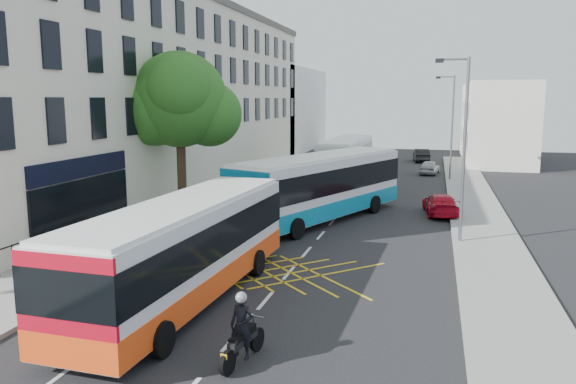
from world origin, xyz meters
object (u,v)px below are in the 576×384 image
Objects in this scene: parked_car_silver at (199,227)px; distant_car_dark at (421,155)px; red_hatchback at (441,204)px; bus_near at (184,249)px; distant_car_grey at (366,154)px; distant_car_silver at (430,167)px; lamp_near at (462,140)px; street_tree at (179,101)px; lamp_far at (451,122)px; parked_car_blue at (109,271)px; motorbike at (242,330)px; bus_mid at (321,186)px; bus_far at (346,158)px.

distant_car_dark is at bearing 81.50° from parked_car_silver.
bus_near is at bearing 56.20° from red_hatchback.
distant_car_grey is 11.91m from distant_car_silver.
bus_near is 43.62m from distant_car_dark.
lamp_near is at bearing 101.24° from distant_car_silver.
bus_near is at bearing -64.36° from street_tree.
street_tree is 2.52× the size of distant_car_silver.
bus_near is at bearing -106.36° from lamp_far.
lamp_near is 1.96× the size of red_hatchback.
parked_car_blue is (-11.37, -29.68, -3.83)m from lamp_far.
parked_car_blue is 1.02× the size of distant_car_grey.
distant_car_dark is (3.05, 46.80, -0.19)m from motorbike.
bus_near is 2.87× the size of distant_car_dark.
distant_car_dark is at bearing 84.09° from bus_near.
lamp_far is 1.77× the size of distant_car_grey.
lamp_near is 1.77× the size of distant_car_grey.
street_tree is 14.19m from parked_car_blue.
parked_car_silver is (0.27, 6.68, 0.00)m from parked_car_blue.
street_tree reaches higher than distant_car_silver.
parked_car_blue is (-11.37, -9.68, -3.83)m from lamp_near.
distant_car_silver is (-0.78, 17.53, 0.00)m from red_hatchback.
bus_far is (-1.06, 15.62, -0.12)m from bus_mid.
parked_car_blue is 44.17m from distant_car_dark.
bus_near is 1.00× the size of bus_far.
distant_car_silver is (6.64, -9.89, -0.03)m from distant_car_grey.
distant_car_silver is (13.23, 20.96, -5.70)m from street_tree.
red_hatchback is 1.02× the size of distant_car_dark.
distant_car_grey is at bearing 91.58° from bus_near.
bus_mid is 30.61m from distant_car_dark.
distant_car_grey is (3.25, 43.49, -0.16)m from parked_car_blue.
distant_car_grey is 1.29× the size of distant_car_silver.
street_tree is 19.41m from motorbike.
lamp_near reaches higher than distant_car_dark.
street_tree reaches higher than bus_far.
bus_near is (-8.68, -29.58, -2.92)m from lamp_far.
parked_car_silver is at bearing 112.48° from bus_near.
red_hatchback is 1.17× the size of distant_car_silver.
parked_car_blue reaches higher than distant_car_dark.
street_tree is at bearing 6.52° from red_hatchback.
street_tree reaches higher than lamp_near.
lamp_near is 1.00× the size of lamp_far.
bus_mid is 1.08× the size of bus_far.
parked_car_blue is 43.61m from distant_car_grey.
distant_car_silver is at bearing 110.66° from lamp_far.
distant_car_silver is (6.47, 4.99, -1.12)m from bus_far.
lamp_near is 1.99× the size of distant_car_dark.
distant_car_silver is at bearing 88.31° from distant_car_dark.
street_tree reaches higher than motorbike.
bus_near is at bearing -75.71° from bus_mid.
distant_car_silver is at bearing 57.74° from street_tree.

